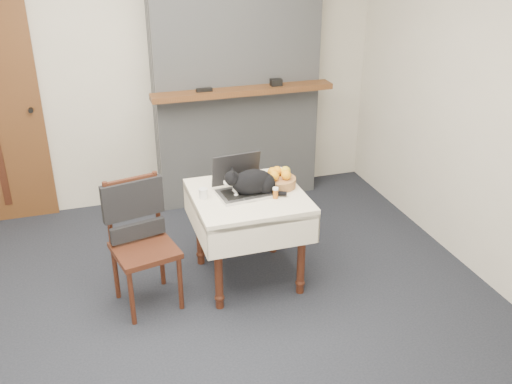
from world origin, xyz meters
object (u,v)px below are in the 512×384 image
pill_bottle (275,193)px  cream_jar (203,193)px  cat (253,182)px  laptop (241,183)px  chair (138,225)px  fruit_basket (279,179)px  side_table (248,208)px

pill_bottle → cream_jar: bearing=162.2°
cat → pill_bottle: cat is taller
laptop → cream_jar: bearing=178.8°
chair → pill_bottle: bearing=-19.6°
pill_bottle → fruit_basket: bearing=63.4°
cat → laptop: bearing=143.7°
cat → fruit_basket: 0.23m
cat → cream_jar: bearing=177.3°
side_table → fruit_basket: size_ratio=3.21×
cat → chair: cat is taller
laptop → fruit_basket: 0.29m
cat → chair: 0.84m
laptop → pill_bottle: (0.20, -0.17, -0.02)m
fruit_basket → cream_jar: bearing=-177.4°
cat → chair: size_ratio=0.47×
cream_jar → pill_bottle: bearing=-17.8°
laptop → chair: size_ratio=0.42×
cream_jar → pill_bottle: size_ratio=0.88×
side_table → fruit_basket: bearing=11.6°
cream_jar → cat: bearing=-7.4°
laptop → chair: 0.76m
side_table → chair: chair is taller
cream_jar → fruit_basket: size_ratio=0.29×
side_table → pill_bottle: (0.16, -0.13, 0.15)m
cream_jar → fruit_basket: fruit_basket is taller
cream_jar → chair: chair is taller
fruit_basket → chair: chair is taller
cream_jar → chair: size_ratio=0.08×
side_table → chair: bearing=-179.5°
chair → laptop: bearing=-8.3°
laptop → pill_bottle: laptop is taller
laptop → chair: (-0.74, -0.05, -0.19)m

